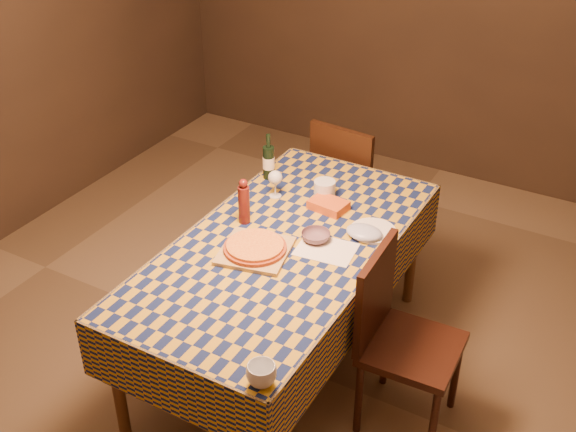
{
  "coord_description": "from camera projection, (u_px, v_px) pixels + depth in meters",
  "views": [
    {
      "loc": [
        1.44,
        -2.49,
        2.72
      ],
      "look_at": [
        0.0,
        0.05,
        0.9
      ],
      "focal_mm": 45.0,
      "sensor_mm": 36.0,
      "label": 1
    }
  ],
  "objects": [
    {
      "name": "room",
      "position": [
        282.0,
        134.0,
        3.16
      ],
      "size": [
        5.0,
        5.1,
        2.7
      ],
      "color": "brown",
      "rests_on": "ground"
    },
    {
      "name": "dining_table",
      "position": [
        283.0,
        257.0,
        3.51
      ],
      "size": [
        0.94,
        1.84,
        0.77
      ],
      "color": "brown",
      "rests_on": "ground"
    },
    {
      "name": "cutting_board",
      "position": [
        255.0,
        251.0,
        3.4
      ],
      "size": [
        0.37,
        0.37,
        0.02
      ],
      "primitive_type": "cube",
      "rotation": [
        0.0,
        0.0,
        0.22
      ],
      "color": "tan",
      "rests_on": "dining_table"
    },
    {
      "name": "pizza",
      "position": [
        255.0,
        247.0,
        3.39
      ],
      "size": [
        0.38,
        0.38,
        0.03
      ],
      "color": "#973A19",
      "rests_on": "cutting_board"
    },
    {
      "name": "pepper_mill",
      "position": [
        244.0,
        202.0,
        3.58
      ],
      "size": [
        0.06,
        0.06,
        0.25
      ],
      "color": "#511612",
      "rests_on": "dining_table"
    },
    {
      "name": "bowl",
      "position": [
        316.0,
        236.0,
        3.48
      ],
      "size": [
        0.16,
        0.16,
        0.04
      ],
      "primitive_type": "imported",
      "rotation": [
        0.0,
        0.0,
        0.11
      ],
      "color": "#654855",
      "rests_on": "dining_table"
    },
    {
      "name": "wine_glass",
      "position": [
        275.0,
        179.0,
        3.79
      ],
      "size": [
        0.08,
        0.08,
        0.15
      ],
      "color": "silver",
      "rests_on": "dining_table"
    },
    {
      "name": "wine_bottle",
      "position": [
        269.0,
        162.0,
        3.98
      ],
      "size": [
        0.08,
        0.08,
        0.26
      ],
      "color": "black",
      "rests_on": "dining_table"
    },
    {
      "name": "deli_tub",
      "position": [
        325.0,
        189.0,
        3.82
      ],
      "size": [
        0.14,
        0.14,
        0.1
      ],
      "primitive_type": "cylinder",
      "rotation": [
        0.0,
        0.0,
        -0.22
      ],
      "color": "silver",
      "rests_on": "dining_table"
    },
    {
      "name": "takeout_container",
      "position": [
        328.0,
        205.0,
        3.73
      ],
      "size": [
        0.2,
        0.15,
        0.05
      ],
      "primitive_type": "cube",
      "rotation": [
        0.0,
        0.0,
        -0.12
      ],
      "color": "#CA501A",
      "rests_on": "dining_table"
    },
    {
      "name": "white_plate",
      "position": [
        373.0,
        231.0,
        3.55
      ],
      "size": [
        0.3,
        0.3,
        0.01
      ],
      "primitive_type": "cylinder",
      "rotation": [
        0.0,
        0.0,
        -0.38
      ],
      "color": "white",
      "rests_on": "dining_table"
    },
    {
      "name": "tumbler",
      "position": [
        261.0,
        375.0,
        2.66
      ],
      "size": [
        0.12,
        0.12,
        0.09
      ],
      "primitive_type": "imported",
      "rotation": [
        0.0,
        0.0,
        -0.03
      ],
      "color": "white",
      "rests_on": "dining_table"
    },
    {
      "name": "flour_patch",
      "position": [
        326.0,
        249.0,
        3.43
      ],
      "size": [
        0.3,
        0.24,
        0.0
      ],
      "primitive_type": "cube",
      "rotation": [
        0.0,
        0.0,
        0.12
      ],
      "color": "white",
      "rests_on": "dining_table"
    },
    {
      "name": "flour_bag",
      "position": [
        364.0,
        232.0,
        3.51
      ],
      "size": [
        0.22,
        0.19,
        0.05
      ],
      "primitive_type": "ellipsoid",
      "rotation": [
        0.0,
        0.0,
        -0.35
      ],
      "color": "#A6B1D4",
      "rests_on": "dining_table"
    },
    {
      "name": "chair_far",
      "position": [
        349.0,
        182.0,
        4.49
      ],
      "size": [
        0.46,
        0.46,
        0.93
      ],
      "color": "black",
      "rests_on": "ground"
    },
    {
      "name": "chair_right",
      "position": [
        396.0,
        331.0,
        3.3
      ],
      "size": [
        0.45,
        0.44,
        0.93
      ],
      "color": "black",
      "rests_on": "ground"
    }
  ]
}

